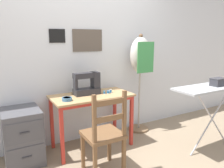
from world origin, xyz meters
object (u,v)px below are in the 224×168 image
ironing_board (215,89)px  filing_cabinet (22,136)px  sewing_machine (88,84)px  wooden_chair (104,135)px  fabric_bowl (67,99)px  thread_spool_near_machine (104,92)px  thread_spool_far_edge (111,91)px  thread_spool_mid_table (108,92)px  storage_box (218,82)px  scissors (124,94)px  dress_form (140,60)px

ironing_board → filing_cabinet: bearing=157.7°
sewing_machine → wooden_chair: bearing=-100.1°
sewing_machine → wooden_chair: size_ratio=0.38×
ironing_board → wooden_chair: bearing=171.3°
fabric_bowl → wooden_chair: size_ratio=0.13×
thread_spool_near_machine → thread_spool_far_edge: thread_spool_far_edge is taller
thread_spool_mid_table → ironing_board: (1.11, -0.81, 0.07)m
sewing_machine → filing_cabinet: (-0.85, 0.00, -0.54)m
thread_spool_near_machine → filing_cabinet: (-1.05, 0.09, -0.42)m
thread_spool_near_machine → ironing_board: size_ratio=0.03×
thread_spool_near_machine → thread_spool_far_edge: (0.10, 0.01, 0.00)m
wooden_chair → filing_cabinet: size_ratio=1.44×
sewing_machine → thread_spool_near_machine: size_ratio=8.90×
thread_spool_far_edge → fabric_bowl: bearing=-172.3°
sewing_machine → storage_box: 1.65m
fabric_bowl → scissors: fabric_bowl is taller
filing_cabinet → storage_box: (2.22, -0.93, 0.59)m
scissors → wooden_chair: bearing=-140.0°
thread_spool_far_edge → ironing_board: ironing_board is taller
sewing_machine → ironing_board: size_ratio=0.30×
storage_box → ironing_board: bearing=124.5°
thread_spool_mid_table → wooden_chair: (-0.37, -0.58, -0.30)m
sewing_machine → wooden_chair: 0.80m
scissors → ironing_board: size_ratio=0.10×
fabric_bowl → filing_cabinet: (-0.51, 0.17, -0.42)m
sewing_machine → thread_spool_far_edge: 0.33m
sewing_machine → filing_cabinet: bearing=179.7°
thread_spool_near_machine → fabric_bowl: bearing=-172.1°
thread_spool_near_machine → ironing_board: ironing_board is taller
filing_cabinet → ironing_board: 2.43m
wooden_chair → storage_box: size_ratio=4.78×
thread_spool_near_machine → filing_cabinet: thread_spool_near_machine is taller
fabric_bowl → wooden_chair: wooden_chair is taller
sewing_machine → dress_form: 0.94m
thread_spool_near_machine → thread_spool_mid_table: (0.05, -0.01, -0.00)m
sewing_machine → scissors: (0.41, -0.23, -0.13)m
sewing_machine → ironing_board: (1.35, -0.90, -0.04)m
sewing_machine → fabric_bowl: 0.40m
thread_spool_mid_table → wooden_chair: size_ratio=0.05×
thread_spool_near_machine → dress_form: dress_form is taller
sewing_machine → scissors: bearing=-29.4°
wooden_chair → storage_box: (1.49, -0.25, 0.47)m
thread_spool_mid_table → filing_cabinet: thread_spool_mid_table is taller
fabric_bowl → thread_spool_far_edge: size_ratio=2.69×
wooden_chair → dress_form: (1.02, 0.75, 0.68)m
scissors → wooden_chair: wooden_chair is taller
dress_form → ironing_board: (0.45, -0.97, -0.30)m
sewing_machine → dress_form: dress_form is taller
fabric_bowl → scissors: size_ratio=0.98×
ironing_board → sewing_machine: bearing=146.3°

